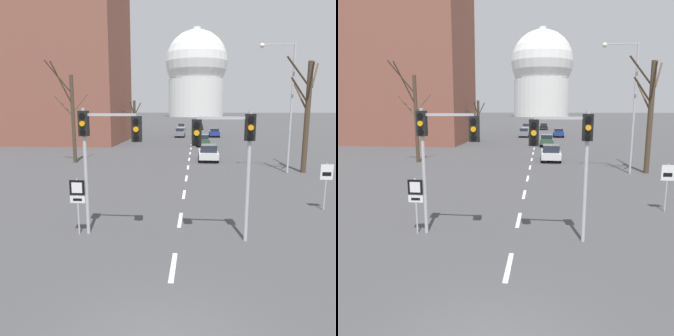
# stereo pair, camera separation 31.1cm
# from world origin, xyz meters

# --- Properties ---
(lane_stripe_0) EXTENTS (0.16, 2.00, 0.01)m
(lane_stripe_0) POSITION_xyz_m (0.00, 4.00, 0.00)
(lane_stripe_0) COLOR silver
(lane_stripe_0) RESTS_ON ground_plane
(lane_stripe_1) EXTENTS (0.16, 2.00, 0.01)m
(lane_stripe_1) POSITION_xyz_m (0.00, 8.50, 0.00)
(lane_stripe_1) COLOR silver
(lane_stripe_1) RESTS_ON ground_plane
(lane_stripe_2) EXTENTS (0.16, 2.00, 0.01)m
(lane_stripe_2) POSITION_xyz_m (0.00, 13.00, 0.00)
(lane_stripe_2) COLOR silver
(lane_stripe_2) RESTS_ON ground_plane
(lane_stripe_3) EXTENTS (0.16, 2.00, 0.01)m
(lane_stripe_3) POSITION_xyz_m (0.00, 17.50, 0.00)
(lane_stripe_3) COLOR silver
(lane_stripe_3) RESTS_ON ground_plane
(lane_stripe_4) EXTENTS (0.16, 2.00, 0.01)m
(lane_stripe_4) POSITION_xyz_m (0.00, 22.00, 0.00)
(lane_stripe_4) COLOR silver
(lane_stripe_4) RESTS_ON ground_plane
(lane_stripe_5) EXTENTS (0.16, 2.00, 0.01)m
(lane_stripe_5) POSITION_xyz_m (0.00, 26.50, 0.00)
(lane_stripe_5) COLOR silver
(lane_stripe_5) RESTS_ON ground_plane
(lane_stripe_6) EXTENTS (0.16, 2.00, 0.01)m
(lane_stripe_6) POSITION_xyz_m (0.00, 31.00, 0.00)
(lane_stripe_6) COLOR silver
(lane_stripe_6) RESTS_ON ground_plane
(lane_stripe_7) EXTENTS (0.16, 2.00, 0.01)m
(lane_stripe_7) POSITION_xyz_m (0.00, 35.50, 0.00)
(lane_stripe_7) COLOR silver
(lane_stripe_7) RESTS_ON ground_plane
(lane_stripe_8) EXTENTS (0.16, 2.00, 0.01)m
(lane_stripe_8) POSITION_xyz_m (0.00, 40.00, 0.00)
(lane_stripe_8) COLOR silver
(lane_stripe_8) RESTS_ON ground_plane
(lane_stripe_9) EXTENTS (0.16, 2.00, 0.01)m
(lane_stripe_9) POSITION_xyz_m (0.00, 44.50, 0.00)
(lane_stripe_9) COLOR silver
(lane_stripe_9) RESTS_ON ground_plane
(lane_stripe_10) EXTENTS (0.16, 2.00, 0.01)m
(lane_stripe_10) POSITION_xyz_m (0.00, 49.00, 0.00)
(lane_stripe_10) COLOR silver
(lane_stripe_10) RESTS_ON ground_plane
(lane_stripe_11) EXTENTS (0.16, 2.00, 0.01)m
(lane_stripe_11) POSITION_xyz_m (0.00, 53.50, 0.00)
(lane_stripe_11) COLOR silver
(lane_stripe_11) RESTS_ON ground_plane
(lane_stripe_12) EXTENTS (0.16, 2.00, 0.01)m
(lane_stripe_12) POSITION_xyz_m (0.00, 58.00, 0.00)
(lane_stripe_12) COLOR silver
(lane_stripe_12) RESTS_ON ground_plane
(traffic_signal_near_left) EXTENTS (2.40, 0.34, 4.99)m
(traffic_signal_near_left) POSITION_xyz_m (-2.90, 6.55, 3.80)
(traffic_signal_near_left) COLOR #B2B2B7
(traffic_signal_near_left) RESTS_ON ground_plane
(traffic_signal_near_right) EXTENTS (2.27, 0.34, 4.89)m
(traffic_signal_near_right) POSITION_xyz_m (1.92, 6.34, 3.71)
(traffic_signal_near_right) COLOR #B2B2B7
(traffic_signal_near_right) RESTS_ON ground_plane
(route_sign_post) EXTENTS (0.60, 0.08, 2.27)m
(route_sign_post) POSITION_xyz_m (-3.96, 6.45, 1.53)
(route_sign_post) COLOR #B2B2B7
(route_sign_post) RESTS_ON ground_plane
(speed_limit_sign) EXTENTS (0.60, 0.08, 2.36)m
(speed_limit_sign) POSITION_xyz_m (7.03, 10.57, 1.59)
(speed_limit_sign) COLOR #B2B2B7
(speed_limit_sign) RESTS_ON ground_plane
(street_lamp_right) EXTENTS (2.66, 0.36, 9.74)m
(street_lamp_right) POSITION_xyz_m (7.38, 20.24, 5.91)
(street_lamp_right) COLOR #B2B2B7
(street_lamp_right) RESTS_ON ground_plane
(sedan_near_left) EXTENTS (1.87, 4.03, 1.56)m
(sedan_near_left) POSITION_xyz_m (1.31, 73.49, 0.79)
(sedan_near_left) COLOR black
(sedan_near_left) RESTS_ON ground_plane
(sedan_near_right) EXTENTS (1.69, 4.10, 1.61)m
(sedan_near_right) POSITION_xyz_m (-2.80, 70.45, 0.79)
(sedan_near_right) COLOR #B7B7BC
(sedan_near_right) RESTS_ON ground_plane
(sedan_mid_centre) EXTENTS (1.78, 4.34, 1.55)m
(sedan_mid_centre) POSITION_xyz_m (1.58, 38.67, 0.81)
(sedan_mid_centre) COLOR #2D4C33
(sedan_mid_centre) RESTS_ON ground_plane
(sedan_far_left) EXTENTS (1.83, 3.85, 1.53)m
(sedan_far_left) POSITION_xyz_m (3.84, 53.01, 0.80)
(sedan_far_left) COLOR navy
(sedan_far_left) RESTS_ON ground_plane
(sedan_far_right) EXTENTS (1.74, 4.36, 1.58)m
(sedan_far_right) POSITION_xyz_m (-2.22, 52.62, 0.80)
(sedan_far_right) COLOR slate
(sedan_far_right) RESTS_ON ground_plane
(sedan_distant_centre) EXTENTS (1.90, 4.15, 1.55)m
(sedan_distant_centre) POSITION_xyz_m (1.85, 25.98, 0.77)
(sedan_distant_centre) COLOR silver
(sedan_distant_centre) RESTS_ON ground_plane
(bare_tree_left_near) EXTENTS (3.39, 2.06, 6.13)m
(bare_tree_left_near) POSITION_xyz_m (-8.54, 42.61, 3.28)
(bare_tree_left_near) COLOR #473828
(bare_tree_left_near) RESTS_ON ground_plane
(bare_tree_right_near) EXTENTS (3.47, 6.10, 8.74)m
(bare_tree_right_near) POSITION_xyz_m (9.08, 20.60, 4.74)
(bare_tree_right_near) COLOR #473828
(bare_tree_right_near) RESTS_ON ground_plane
(bare_tree_left_far) EXTENTS (2.69, 4.33, 9.11)m
(bare_tree_left_far) POSITION_xyz_m (-10.69, 23.68, 4.41)
(bare_tree_left_far) COLOR #473828
(bare_tree_left_far) RESTS_ON ground_plane
(capitol_dome) EXTENTS (37.51, 37.51, 52.99)m
(capitol_dome) POSITION_xyz_m (0.00, 202.51, 25.81)
(capitol_dome) COLOR silver
(capitol_dome) RESTS_ON ground_plane
(apartment_block_left) EXTENTS (18.00, 14.00, 22.74)m
(apartment_block_left) POSITION_xyz_m (-19.25, 42.55, 11.37)
(apartment_block_left) COLOR brown
(apartment_block_left) RESTS_ON ground_plane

